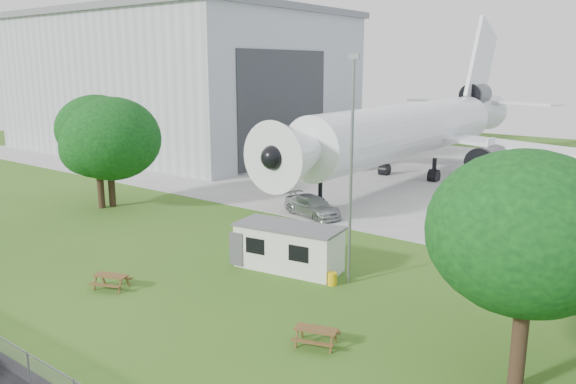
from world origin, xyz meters
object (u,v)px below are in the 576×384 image
Objects in this scene: site_cabin at (289,247)px; airliner at (414,127)px; picnic_west at (112,288)px; picnic_east at (316,345)px; hangar at (179,81)px.

airliner is at bearing 101.87° from site_cabin.
picnic_west and picnic_east have the same top height.
site_cabin is 3.84× the size of picnic_west.
hangar is 61.65m from picnic_east.
picnic_west is at bearing 168.44° from picnic_east.
picnic_west is (0.59, -37.94, -5.27)m from airliner.
airliner is 38.30m from picnic_west.
picnic_east is (12.14, 1.48, 0.00)m from picnic_west.
picnic_west is at bearing -46.16° from hangar.
picnic_east is at bearing -36.92° from hangar.
hangar is 6.22× the size of site_cabin.
hangar reaches higher than picnic_west.
picnic_west is (36.57, -38.08, -9.41)m from hangar.
hangar is at bearing 144.63° from site_cabin.
picnic_west is at bearing -125.05° from site_cabin.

